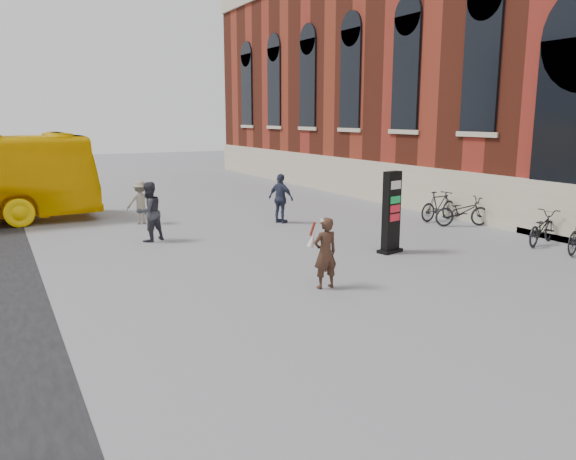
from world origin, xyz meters
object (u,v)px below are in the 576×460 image
pedestrian_a (149,212)px  pedestrian_c (281,198)px  woman (325,252)px  pedestrian_b (140,202)px  info_pylon (391,212)px  bike_4 (542,228)px  bike_6 (462,211)px  bike_7 (439,206)px

pedestrian_a → pedestrian_c: 5.01m
woman → pedestrian_b: (-1.75, 9.68, -0.05)m
info_pylon → bike_4: info_pylon is taller
woman → pedestrian_c: bearing=-110.5°
pedestrian_b → bike_4: size_ratio=0.82×
pedestrian_a → bike_4: 11.85m
pedestrian_c → bike_6: bearing=-149.1°
bike_4 → pedestrian_a: bearing=41.0°
pedestrian_a → bike_7: bearing=147.9°
info_pylon → bike_4: (4.67, -1.26, -0.64)m
info_pylon → pedestrian_a: size_ratio=1.25×
pedestrian_b → pedestrian_c: 5.01m
pedestrian_c → bike_4: bearing=-167.5°
info_pylon → bike_6: (4.67, 1.96, -0.63)m
woman → pedestrian_c: size_ratio=0.90×
bike_4 → bike_6: 3.23m
info_pylon → woman: 3.96m
pedestrian_b → bike_6: (9.82, -5.71, -0.26)m
pedestrian_b → bike_7: size_ratio=0.84×
info_pylon → woman: bearing=-162.6°
bike_7 → pedestrian_c: bearing=60.1°
pedestrian_a → bike_6: bearing=141.6°
woman → bike_7: 9.57m
woman → bike_7: bearing=-147.8°
woman → pedestrian_a: (-2.21, 6.63, 0.09)m
woman → pedestrian_a: size_ratio=0.88×
woman → pedestrian_b: 9.84m
pedestrian_b → bike_4: 13.28m
info_pylon → bike_7: 5.66m
bike_4 → bike_6: bike_6 is taller
bike_4 → bike_6: bearing=-19.2°
info_pylon → pedestrian_a: 7.27m
info_pylon → bike_6: size_ratio=1.16×
info_pylon → pedestrian_c: size_ratio=1.29×
pedestrian_b → woman: bearing=106.5°
info_pylon → bike_4: 4.88m
bike_7 → woman: bearing=116.0°
pedestrian_b → pedestrian_a: bearing=87.7°
pedestrian_a → pedestrian_b: bearing=-122.5°
info_pylon → pedestrian_b: 9.25m
info_pylon → pedestrian_a: bearing=127.3°
pedestrian_a → pedestrian_b: size_ratio=1.18×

